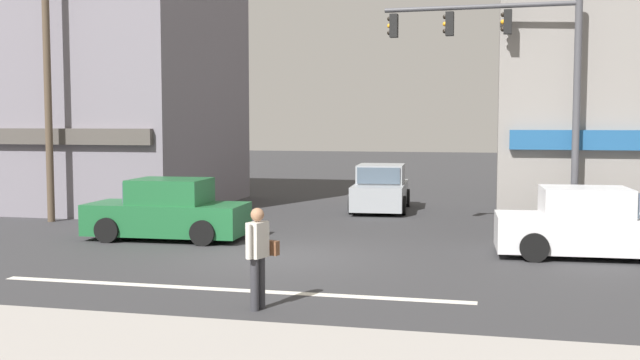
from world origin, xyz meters
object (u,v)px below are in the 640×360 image
Objects in this scene: pedestrian_foreground_with_bag at (259,252)px; sedan_crossing_center at (588,226)px; traffic_light_mast at (522,72)px; utility_pole_near_left at (48,85)px; sedan_approaching_near at (381,190)px; sedan_parked_curbside at (168,212)px; street_tree at (609,89)px.

sedan_crossing_center is at bearing 47.19° from pedestrian_foreground_with_bag.
pedestrian_foreground_with_bag is (-5.78, -6.24, 0.24)m from sedan_crossing_center.
traffic_light_mast is 3.71× the size of pedestrian_foreground_with_bag.
utility_pole_near_left is 15.92m from sedan_crossing_center.
utility_pole_near_left is 11.32m from sedan_approaching_near.
sedan_parked_curbside is at bearing -25.51° from utility_pole_near_left.
traffic_light_mast is 1.48× the size of sedan_crossing_center.
pedestrian_foreground_with_bag is (9.54, -8.83, -3.22)m from utility_pole_near_left.
sedan_crossing_center is (15.33, -2.59, -3.46)m from utility_pole_near_left.
street_tree is 12.89m from pedestrian_foreground_with_bag.
sedan_crossing_center is at bearing -9.59° from utility_pole_near_left.
sedan_approaching_near is at bearing 29.30° from utility_pole_near_left.
utility_pole_near_left is 13.90m from traffic_light_mast.
sedan_crossing_center and sedan_approaching_near have the same top height.
pedestrian_foreground_with_bag is at bearing -118.33° from traffic_light_mast.
street_tree is 1.34× the size of sedan_crossing_center.
utility_pole_near_left is at bearing 176.71° from traffic_light_mast.
sedan_crossing_center is at bearing -1.21° from sedan_parked_curbside.
sedan_approaching_near is 2.52× the size of pedestrian_foreground_with_bag.
street_tree is 3.51m from traffic_light_mast.
pedestrian_foreground_with_bag is (-4.33, -8.03, -3.35)m from traffic_light_mast.
sedan_parked_curbside is at bearing 178.79° from sedan_crossing_center.
utility_pole_near_left is at bearing 137.22° from pedestrian_foreground_with_bag.
sedan_crossing_center is at bearing -102.51° from street_tree.
traffic_light_mast reaches higher than sedan_crossing_center.
utility_pole_near_left is (-16.28, -1.73, 0.22)m from street_tree.
street_tree is 3.35× the size of pedestrian_foreground_with_bag.
street_tree is at bearing 77.49° from sedan_crossing_center.
sedan_approaching_near is at bearing 59.87° from sedan_parked_curbside.
traffic_light_mast reaches higher than sedan_approaching_near.
pedestrian_foreground_with_bag is at bearing -132.81° from sedan_crossing_center.
street_tree is 1.34× the size of sedan_parked_curbside.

